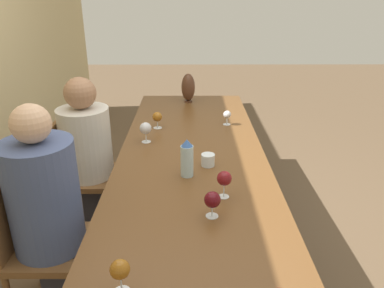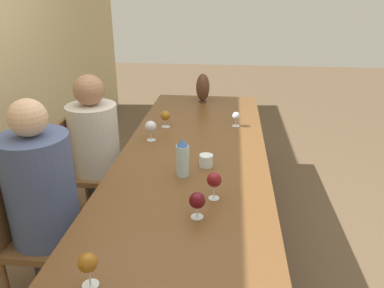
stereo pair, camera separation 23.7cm
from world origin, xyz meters
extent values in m
plane|color=brown|center=(0.00, 0.00, 0.00)|extent=(14.00, 14.00, 0.00)
cube|color=brown|center=(0.00, 0.00, 0.72)|extent=(3.02, 0.97, 0.04)
cylinder|color=brown|center=(1.41, -0.38, 0.35)|extent=(0.07, 0.07, 0.70)
cylinder|color=brown|center=(1.41, 0.38, 0.35)|extent=(0.07, 0.07, 0.70)
cylinder|color=#ADCCD6|center=(-0.22, 0.03, 0.83)|extent=(0.07, 0.07, 0.19)
cone|color=#33599E|center=(-0.22, 0.03, 0.95)|extent=(0.07, 0.07, 0.04)
cylinder|color=silver|center=(-0.09, -0.10, 0.78)|extent=(0.08, 0.08, 0.08)
cylinder|color=#4C2D1E|center=(1.29, 0.03, 0.75)|extent=(0.07, 0.07, 0.01)
ellipsoid|color=#4C2D1E|center=(1.29, 0.03, 0.88)|extent=(0.13, 0.13, 0.26)
cylinder|color=silver|center=(0.65, -0.28, 0.74)|extent=(0.06, 0.06, 0.00)
cylinder|color=silver|center=(0.65, -0.28, 0.77)|extent=(0.01, 0.01, 0.06)
sphere|color=silver|center=(0.65, -0.28, 0.82)|extent=(0.06, 0.06, 0.06)
cylinder|color=silver|center=(0.58, 0.27, 0.74)|extent=(0.07, 0.07, 0.00)
cylinder|color=silver|center=(0.58, 0.27, 0.77)|extent=(0.01, 0.01, 0.06)
sphere|color=#995B19|center=(0.58, 0.27, 0.83)|extent=(0.08, 0.08, 0.08)
cylinder|color=silver|center=(-0.65, -0.09, 0.74)|extent=(0.06, 0.06, 0.00)
cylinder|color=silver|center=(-0.65, -0.09, 0.77)|extent=(0.01, 0.01, 0.06)
sphere|color=#510C14|center=(-0.65, -0.09, 0.83)|extent=(0.08, 0.08, 0.08)
cylinder|color=silver|center=(-0.47, -0.16, 0.74)|extent=(0.06, 0.06, 0.00)
cylinder|color=silver|center=(-0.47, -0.16, 0.78)|extent=(0.01, 0.01, 0.07)
sphere|color=maroon|center=(-0.47, -0.16, 0.85)|extent=(0.08, 0.08, 0.08)
cylinder|color=silver|center=(-1.13, 0.26, 0.74)|extent=(0.06, 0.06, 0.00)
cylinder|color=silver|center=(-1.13, 0.26, 0.78)|extent=(0.01, 0.01, 0.07)
sphere|color=#995B19|center=(-1.13, 0.26, 0.84)|extent=(0.07, 0.07, 0.07)
cylinder|color=silver|center=(0.29, 0.32, 0.74)|extent=(0.07, 0.07, 0.00)
cylinder|color=silver|center=(0.29, 0.32, 0.78)|extent=(0.01, 0.01, 0.07)
sphere|color=silver|center=(0.29, 0.32, 0.84)|extent=(0.08, 0.08, 0.08)
cube|color=brown|center=(-0.48, 0.77, 0.43)|extent=(0.44, 0.44, 0.04)
cube|color=brown|center=(-0.48, 0.97, 0.66)|extent=(0.40, 0.03, 0.42)
cylinder|color=brown|center=(-0.29, 0.58, 0.20)|extent=(0.04, 0.04, 0.41)
cylinder|color=brown|center=(-0.29, 0.96, 0.20)|extent=(0.04, 0.04, 0.41)
cube|color=brown|center=(0.35, 0.77, 0.43)|extent=(0.44, 0.44, 0.04)
cube|color=brown|center=(0.35, 0.97, 0.66)|extent=(0.40, 0.03, 0.42)
cylinder|color=brown|center=(0.16, 0.58, 0.20)|extent=(0.04, 0.04, 0.41)
cylinder|color=brown|center=(0.54, 0.58, 0.20)|extent=(0.04, 0.04, 0.41)
cylinder|color=brown|center=(0.16, 0.96, 0.20)|extent=(0.04, 0.04, 0.41)
cylinder|color=brown|center=(0.54, 0.96, 0.20)|extent=(0.04, 0.04, 0.41)
cube|color=#2D2D38|center=(-0.48, 0.71, 0.22)|extent=(0.28, 0.20, 0.45)
cylinder|color=#475684|center=(-0.48, 0.77, 0.75)|extent=(0.37, 0.37, 0.61)
sphere|color=#D6A884|center=(-0.48, 0.77, 1.16)|extent=(0.20, 0.20, 0.20)
cube|color=#2D2D38|center=(0.35, 0.71, 0.22)|extent=(0.28, 0.20, 0.45)
cylinder|color=beige|center=(0.35, 0.77, 0.71)|extent=(0.37, 0.37, 0.52)
sphere|color=#9E7051|center=(0.35, 0.77, 1.08)|extent=(0.22, 0.22, 0.22)
camera|label=1|loc=(-2.17, 0.01, 1.76)|focal=35.00mm
camera|label=2|loc=(-2.16, -0.23, 1.76)|focal=35.00mm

